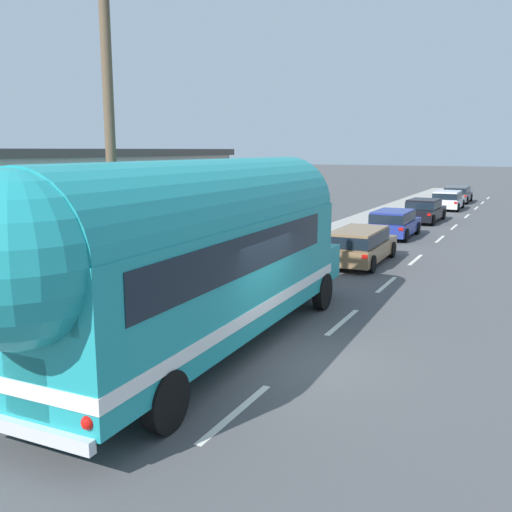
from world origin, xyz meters
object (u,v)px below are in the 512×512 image
(car_third, at_px, (424,209))
(car_fifth, at_px, (458,193))
(utility_pole, at_px, (110,145))
(car_fourth, at_px, (448,199))
(car_lead, at_px, (360,244))
(car_second, at_px, (394,222))
(painted_bus, at_px, (194,251))

(car_third, distance_m, car_fifth, 14.23)
(utility_pole, height_order, car_fourth, utility_pole)
(car_lead, relative_size, car_second, 1.12)
(painted_bus, distance_m, car_fifth, 40.08)
(painted_bus, distance_m, car_third, 25.87)
(car_third, height_order, car_fifth, same)
(car_lead, bearing_deg, utility_pole, -105.00)
(car_third, height_order, car_fourth, same)
(utility_pole, height_order, painted_bus, utility_pole)
(car_second, height_order, car_fourth, same)
(car_second, xyz_separation_m, car_third, (0.15, 7.15, -0.03))
(car_second, xyz_separation_m, car_fourth, (0.40, 15.06, 0.00))
(utility_pole, relative_size, car_third, 1.75)
(painted_bus, height_order, car_second, painted_bus)
(car_second, relative_size, car_fourth, 0.97)
(utility_pole, xyz_separation_m, car_lead, (2.84, 10.60, -3.63))
(car_fifth, bearing_deg, car_second, -90.72)
(car_fourth, bearing_deg, car_second, -91.52)
(painted_bus, height_order, car_fourth, painted_bus)
(car_fourth, relative_size, car_fifth, 0.96)
(car_second, bearing_deg, painted_bus, -89.16)
(painted_bus, xyz_separation_m, car_third, (-0.13, 25.82, -1.56))
(painted_bus, bearing_deg, car_third, 90.28)
(utility_pole, xyz_separation_m, car_fourth, (2.84, 32.93, -3.64))
(utility_pole, distance_m, car_fourth, 33.25)
(car_fourth, height_order, car_fifth, same)
(car_lead, bearing_deg, car_third, 91.02)
(painted_bus, relative_size, car_second, 2.85)
(car_second, xyz_separation_m, car_fifth, (0.27, 21.39, 0.01))
(utility_pole, xyz_separation_m, painted_bus, (2.71, -0.80, -2.12))
(car_third, bearing_deg, utility_pole, -95.90)
(car_second, bearing_deg, utility_pole, -97.76)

